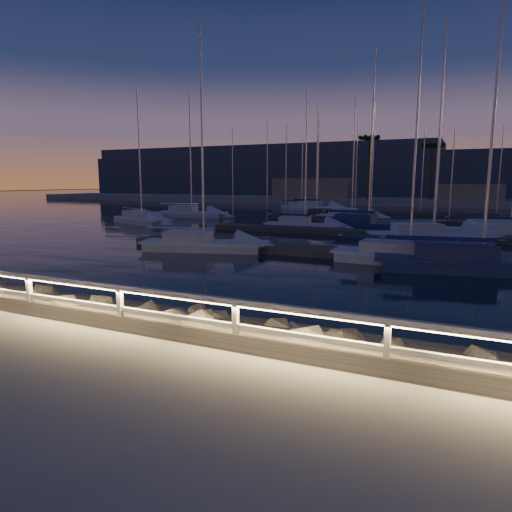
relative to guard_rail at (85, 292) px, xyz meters
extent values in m
plane|color=gray|center=(0.07, 0.00, -0.77)|extent=(400.00, 400.00, 0.00)
cube|color=#6B665B|center=(0.07, 1.50, -1.07)|extent=(240.00, 3.45, 1.29)
plane|color=black|center=(0.07, 80.00, -1.37)|extent=(320.00, 320.00, 0.00)
plane|color=black|center=(0.07, 0.00, -1.97)|extent=(400.00, 400.00, 0.00)
cube|color=silver|center=(-1.93, 0.00, -0.27)|extent=(0.11, 0.11, 1.00)
cube|color=silver|center=(1.07, 0.00, -0.27)|extent=(0.11, 0.11, 1.00)
cube|color=silver|center=(4.07, 0.00, -0.27)|extent=(0.11, 0.11, 1.00)
cube|color=silver|center=(7.07, 0.00, -0.27)|extent=(0.11, 0.11, 1.00)
cube|color=silver|center=(0.07, 0.00, 0.23)|extent=(44.00, 0.12, 0.12)
cube|color=silver|center=(0.07, 0.00, -0.27)|extent=(44.00, 0.09, 0.09)
cube|color=#E0B465|center=(0.07, -0.02, 0.15)|extent=(44.00, 0.04, 0.03)
sphere|color=#6B665B|center=(2.93, 0.45, -0.77)|extent=(0.94, 0.94, 0.94)
sphere|color=#6B665B|center=(-0.93, 1.44, -0.98)|extent=(0.95, 0.95, 0.95)
sphere|color=#6B665B|center=(3.79, 1.28, -0.94)|extent=(1.02, 1.02, 1.02)
sphere|color=#6B665B|center=(0.73, 1.46, -0.98)|extent=(1.05, 1.05, 1.05)
sphere|color=#6B665B|center=(-4.24, 1.41, -0.97)|extent=(0.87, 0.87, 0.87)
cube|color=#564D47|center=(0.07, 16.00, -1.17)|extent=(22.00, 2.00, 0.40)
cube|color=#564D47|center=(0.07, 26.00, -1.17)|extent=(22.00, 2.00, 0.40)
cube|color=#564D47|center=(0.07, 38.00, -1.17)|extent=(22.00, 2.00, 0.40)
cube|color=#564D47|center=(0.07, 50.00, -1.17)|extent=(22.00, 2.00, 0.40)
cube|color=gray|center=(0.07, 74.00, -0.97)|extent=(160.00, 14.00, 1.20)
cube|color=gray|center=(-17.93, 74.00, 1.03)|extent=(14.00, 8.00, 4.00)
cube|color=gray|center=(8.07, 75.00, 0.53)|extent=(10.00, 6.00, 3.00)
cylinder|color=#503F25|center=(-7.93, 72.00, 4.88)|extent=(0.44, 0.44, 10.50)
cylinder|color=#503F25|center=(2.07, 73.00, 4.13)|extent=(0.44, 0.44, 9.00)
cube|color=#343F50|center=(0.07, 130.00, 3.23)|extent=(220.00, 30.00, 14.00)
cube|color=#343F50|center=(-59.93, 140.00, 5.23)|extent=(120.00, 25.00, 18.00)
cube|color=silver|center=(-5.68, 14.67, -1.22)|extent=(7.11, 3.98, 0.53)
cube|color=silver|center=(-5.68, 14.67, -0.89)|extent=(7.56, 3.80, 0.14)
cube|color=silver|center=(-6.59, 14.42, -0.55)|extent=(2.98, 2.33, 0.62)
cylinder|color=#B9B9BE|center=(-5.68, 14.67, 5.07)|extent=(0.11, 0.11, 11.73)
cylinder|color=#B9B9BE|center=(-7.04, 14.29, -0.08)|extent=(4.09, 1.20, 0.08)
cube|color=silver|center=(5.72, 15.18, -1.22)|extent=(7.01, 2.54, 0.50)
cube|color=silver|center=(5.72, 15.18, -0.91)|extent=(7.58, 2.21, 0.14)
cube|color=silver|center=(4.75, 15.22, -0.59)|extent=(2.75, 1.82, 0.59)
cylinder|color=#B9B9BE|center=(5.72, 15.18, 5.21)|extent=(0.11, 0.11, 12.04)
cylinder|color=#B9B9BE|center=(4.27, 15.23, -0.13)|extent=(4.34, 0.22, 0.07)
cube|color=navy|center=(8.88, 14.65, -1.22)|extent=(9.00, 4.35, 0.58)
cube|color=navy|center=(8.88, 14.65, -0.86)|extent=(9.64, 4.05, 0.16)
cube|color=navy|center=(7.70, 14.44, -0.49)|extent=(3.68, 2.71, 0.68)
cylinder|color=#B9B9BE|center=(8.88, 14.65, 6.74)|extent=(0.13, 0.13, 14.99)
cylinder|color=#B9B9BE|center=(7.11, 14.34, 0.04)|extent=(5.33, 1.03, 0.08)
cube|color=silver|center=(-19.93, 26.72, -1.22)|extent=(7.05, 4.26, 0.57)
cube|color=silver|center=(-19.93, 26.72, -0.86)|extent=(7.47, 4.13, 0.15)
cube|color=silver|center=(-20.81, 27.02, -0.50)|extent=(3.00, 2.42, 0.67)
cylinder|color=#B9B9BE|center=(-19.93, 26.72, 5.05)|extent=(0.12, 0.12, 11.61)
cylinder|color=#B9B9BE|center=(-21.25, 27.17, 0.01)|extent=(3.98, 1.42, 0.08)
cube|color=navy|center=(0.70, 30.19, -1.22)|extent=(8.03, 3.35, 0.61)
cube|color=navy|center=(0.70, 30.19, -0.84)|extent=(8.64, 3.02, 0.17)
cube|color=navy|center=(-0.38, 30.29, -0.45)|extent=(3.21, 2.24, 0.72)
cylinder|color=#B9B9BE|center=(0.70, 30.19, 6.06)|extent=(0.13, 0.13, 13.56)
cylinder|color=#B9B9BE|center=(-0.92, 30.34, 0.10)|extent=(4.87, 0.56, 0.09)
cube|color=silver|center=(6.11, 24.78, -1.22)|extent=(8.19, 5.62, 0.56)
cube|color=silver|center=(6.11, 24.78, -0.87)|extent=(8.62, 5.53, 0.15)
cube|color=silver|center=(5.12, 24.33, -0.51)|extent=(3.58, 3.04, 0.67)
cylinder|color=#B9B9BE|center=(6.11, 24.78, 6.02)|extent=(0.12, 0.12, 13.57)
cylinder|color=#B9B9BE|center=(4.62, 24.10, 0.01)|extent=(4.48, 2.11, 0.08)
cube|color=silver|center=(10.97, 29.09, -1.22)|extent=(8.74, 3.80, 0.57)
cube|color=silver|center=(10.97, 29.09, -0.86)|extent=(9.39, 3.46, 0.15)
cube|color=silver|center=(9.80, 28.95, -0.50)|extent=(3.52, 2.49, 0.67)
cylinder|color=#B9B9BE|center=(9.22, 28.88, 0.01)|extent=(5.26, 0.70, 0.08)
cube|color=silver|center=(-19.93, 35.33, -1.22)|extent=(7.58, 3.36, 0.62)
cube|color=silver|center=(-19.93, 35.33, -0.83)|extent=(8.14, 3.07, 0.17)
cube|color=silver|center=(-20.94, 35.20, -0.43)|extent=(3.06, 2.18, 0.74)
cylinder|color=#B9B9BE|center=(-19.93, 35.33, 5.65)|extent=(0.14, 0.14, 12.73)
cylinder|color=#B9B9BE|center=(-21.45, 35.14, 0.13)|extent=(4.56, 0.67, 0.09)
cube|color=silver|center=(-4.16, 28.21, -1.22)|extent=(6.37, 2.49, 0.49)
cube|color=silver|center=(-4.16, 28.21, -0.91)|extent=(6.87, 2.21, 0.13)
cube|color=silver|center=(-5.02, 28.16, -0.60)|extent=(2.53, 1.72, 0.58)
cylinder|color=#B9B9BE|center=(-4.16, 28.21, 4.60)|extent=(0.11, 0.11, 10.85)
cylinder|color=#B9B9BE|center=(-5.46, 28.13, -0.16)|extent=(3.90, 0.33, 0.07)
cube|color=silver|center=(-2.74, 38.81, -1.22)|extent=(7.03, 3.25, 0.49)
cube|color=silver|center=(-2.74, 38.81, -0.91)|extent=(7.54, 3.00, 0.13)
cube|color=silver|center=(-3.67, 38.95, -0.60)|extent=(2.86, 2.07, 0.58)
cylinder|color=#B9B9BE|center=(-2.74, 38.81, 5.05)|extent=(0.11, 0.11, 11.76)
cylinder|color=#B9B9BE|center=(-4.13, 39.02, -0.16)|extent=(4.19, 0.70, 0.07)
cube|color=silver|center=(-13.90, 55.00, -1.22)|extent=(5.91, 3.22, 0.48)
cube|color=silver|center=(-13.90, 55.00, -0.92)|extent=(6.30, 3.07, 0.13)
cube|color=silver|center=(-14.66, 54.81, -0.62)|extent=(2.47, 1.91, 0.56)
cylinder|color=#B9B9BE|center=(-13.90, 55.00, 4.05)|extent=(0.10, 0.10, 9.76)
cylinder|color=#B9B9BE|center=(-15.04, 54.71, -0.18)|extent=(3.42, 0.95, 0.07)
cube|color=silver|center=(-10.94, 52.98, -1.22)|extent=(7.85, 3.68, 0.59)
cube|color=silver|center=(-10.94, 52.98, -0.85)|extent=(8.41, 3.40, 0.16)
cube|color=silver|center=(-11.98, 53.15, -0.48)|extent=(3.20, 2.33, 0.70)
cylinder|color=#B9B9BE|center=(-10.94, 52.98, 5.81)|extent=(0.13, 0.13, 13.11)
cylinder|color=#B9B9BE|center=(-12.50, 53.23, 0.06)|extent=(4.67, 0.83, 0.09)
camera|label=1|loc=(8.22, -7.89, 2.63)|focal=32.00mm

